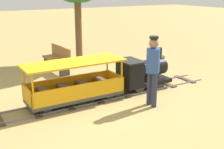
# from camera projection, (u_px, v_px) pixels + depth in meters

# --- Properties ---
(ground_plane) EXTENTS (60.00, 60.00, 0.00)m
(ground_plane) POSITION_uv_depth(u_px,v_px,m) (105.00, 97.00, 7.37)
(ground_plane) COLOR #A38C51
(track) EXTENTS (0.79, 6.05, 0.04)m
(track) POSITION_uv_depth(u_px,v_px,m) (108.00, 95.00, 7.41)
(track) COLOR gray
(track) RESTS_ON ground_plane
(locomotive) EXTENTS (0.75, 1.45, 1.03)m
(locomotive) POSITION_uv_depth(u_px,v_px,m) (141.00, 72.00, 7.78)
(locomotive) COLOR black
(locomotive) RESTS_ON ground_plane
(passenger_car) EXTENTS (0.85, 2.35, 0.97)m
(passenger_car) POSITION_uv_depth(u_px,v_px,m) (75.00, 86.00, 6.85)
(passenger_car) COLOR #3F3F3F
(passenger_car) RESTS_ON ground_plane
(conductor_person) EXTENTS (0.30, 0.30, 1.62)m
(conductor_person) POSITION_uv_depth(u_px,v_px,m) (153.00, 66.00, 6.55)
(conductor_person) COLOR #282D47
(conductor_person) RESTS_ON ground_plane
(park_bench) EXTENTS (1.33, 0.50, 0.82)m
(park_bench) POSITION_uv_depth(u_px,v_px,m) (57.00, 59.00, 9.44)
(park_bench) COLOR olive
(park_bench) RESTS_ON ground_plane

